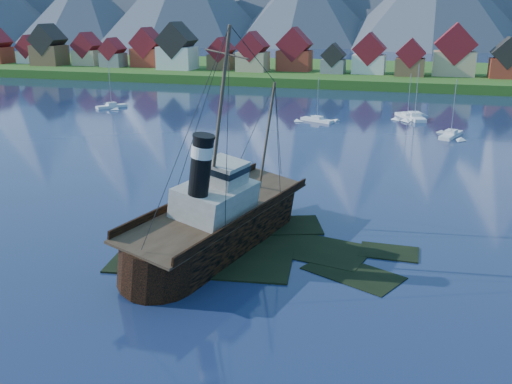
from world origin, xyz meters
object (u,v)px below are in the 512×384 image
(tugboat_wreck, at_px, (222,216))
(sailboat_b, at_px, (112,107))
(sailboat_f, at_px, (415,117))
(sailboat_d, at_px, (451,136))
(sailboat_c, at_px, (317,120))
(sailboat_e, at_px, (407,117))

(tugboat_wreck, height_order, sailboat_b, tugboat_wreck)
(sailboat_b, height_order, sailboat_f, sailboat_f)
(tugboat_wreck, bearing_deg, sailboat_d, 80.56)
(tugboat_wreck, distance_m, sailboat_f, 84.38)
(sailboat_c, distance_m, sailboat_d, 29.92)
(sailboat_d, bearing_deg, sailboat_b, -169.24)
(tugboat_wreck, distance_m, sailboat_d, 68.78)
(sailboat_e, height_order, sailboat_f, sailboat_f)
(sailboat_d, relative_size, sailboat_f, 0.91)
(tugboat_wreck, relative_size, sailboat_b, 2.67)
(tugboat_wreck, bearing_deg, sailboat_b, 139.35)
(sailboat_b, relative_size, sailboat_c, 1.12)
(sailboat_c, height_order, sailboat_e, sailboat_e)
(sailboat_b, distance_m, sailboat_c, 54.60)
(sailboat_e, bearing_deg, sailboat_d, -91.58)
(tugboat_wreck, relative_size, sailboat_e, 2.87)
(tugboat_wreck, distance_m, sailboat_b, 95.68)
(tugboat_wreck, height_order, sailboat_c, tugboat_wreck)
(sailboat_d, bearing_deg, tugboat_wreck, -92.43)
(sailboat_b, bearing_deg, sailboat_d, 28.21)
(sailboat_d, bearing_deg, sailboat_c, -177.72)
(sailboat_b, xyz_separation_m, sailboat_f, (75.62, 5.84, 0.02))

